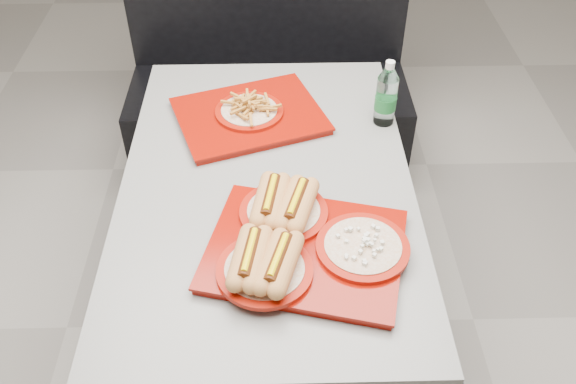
{
  "coord_description": "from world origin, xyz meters",
  "views": [
    {
      "loc": [
        0.03,
        -1.42,
        1.99
      ],
      "look_at": [
        0.06,
        -0.14,
        0.83
      ],
      "focal_mm": 38.0,
      "sensor_mm": 36.0,
      "label": 1
    }
  ],
  "objects_px": {
    "tray_far": "(249,113)",
    "water_bottle": "(386,97)",
    "tray_near": "(297,242)",
    "diner_table": "(268,218)",
    "booth_bench": "(269,85)"
  },
  "relations": [
    {
      "from": "water_bottle",
      "to": "tray_near",
      "type": "bearing_deg",
      "value": -117.96
    },
    {
      "from": "diner_table",
      "to": "booth_bench",
      "type": "relative_size",
      "value": 1.05
    },
    {
      "from": "booth_bench",
      "to": "water_bottle",
      "type": "relative_size",
      "value": 5.72
    },
    {
      "from": "tray_near",
      "to": "diner_table",
      "type": "bearing_deg",
      "value": 105.54
    },
    {
      "from": "diner_table",
      "to": "tray_far",
      "type": "distance_m",
      "value": 0.38
    },
    {
      "from": "tray_near",
      "to": "water_bottle",
      "type": "bearing_deg",
      "value": 62.04
    },
    {
      "from": "tray_far",
      "to": "water_bottle",
      "type": "height_order",
      "value": "water_bottle"
    },
    {
      "from": "diner_table",
      "to": "booth_bench",
      "type": "height_order",
      "value": "booth_bench"
    },
    {
      "from": "water_bottle",
      "to": "booth_bench",
      "type": "bearing_deg",
      "value": 117.01
    },
    {
      "from": "diner_table",
      "to": "tray_far",
      "type": "bearing_deg",
      "value": 100.57
    },
    {
      "from": "tray_far",
      "to": "diner_table",
      "type": "bearing_deg",
      "value": -79.43
    },
    {
      "from": "tray_near",
      "to": "water_bottle",
      "type": "xyz_separation_m",
      "value": [
        0.32,
        0.6,
        0.06
      ]
    },
    {
      "from": "booth_bench",
      "to": "tray_near",
      "type": "distance_m",
      "value": 1.45
    },
    {
      "from": "tray_near",
      "to": "tray_far",
      "type": "height_order",
      "value": "tray_near"
    },
    {
      "from": "diner_table",
      "to": "booth_bench",
      "type": "distance_m",
      "value": 1.11
    }
  ]
}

